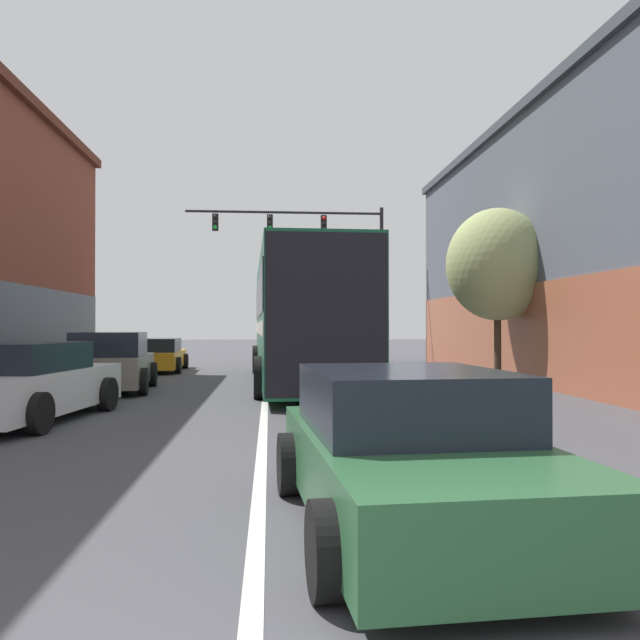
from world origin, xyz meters
name	(u,v)px	position (x,y,z in m)	size (l,w,h in m)	color
lane_center_line	(266,387)	(0.00, 16.39, 0.00)	(0.14, 44.79, 0.01)	silver
bus	(301,315)	(1.03, 17.61, 2.02)	(3.11, 13.01, 3.61)	#145133
hatchback_foreground	(411,452)	(1.29, 4.19, 0.63)	(2.24, 4.02, 1.31)	#285633
parked_car_left_near	(155,355)	(-4.18, 22.91, 0.60)	(2.28, 4.57, 1.24)	orange
parked_car_left_mid	(27,383)	(-4.18, 10.46, 0.68)	(2.40, 4.63, 1.40)	silver
parked_car_left_far	(110,363)	(-4.02, 15.62, 0.73)	(2.35, 3.97, 1.54)	slate
traffic_signal_gantry	(319,246)	(2.48, 28.77, 5.56)	(9.47, 0.36, 7.45)	black
street_tree_near	(497,265)	(6.78, 16.82, 3.50)	(3.00, 2.70, 5.16)	#3D2D1E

